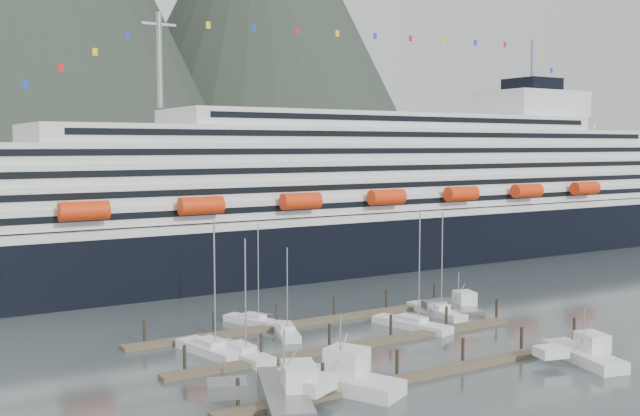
# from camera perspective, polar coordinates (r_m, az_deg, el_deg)

# --- Properties ---
(ground) EXTENTS (1600.00, 1600.00, 0.00)m
(ground) POSITION_cam_1_polar(r_m,az_deg,el_deg) (90.69, 6.48, -10.50)
(ground) COLOR #4B5959
(ground) RESTS_ON ground
(cruise_ship) EXTENTS (210.00, 30.40, 50.30)m
(cruise_ship) POSITION_cam_1_polar(r_m,az_deg,el_deg) (150.06, 2.61, 0.27)
(cruise_ship) COLOR black
(cruise_ship) RESTS_ON ground
(dock_near) EXTENTS (48.18, 2.28, 3.20)m
(dock_near) POSITION_cam_1_polar(r_m,az_deg,el_deg) (80.21, 8.14, -12.35)
(dock_near) COLOR brown
(dock_near) RESTS_ON ground
(dock_mid) EXTENTS (48.18, 2.28, 3.20)m
(dock_mid) POSITION_cam_1_polar(r_m,az_deg,el_deg) (90.17, 2.76, -10.37)
(dock_mid) COLOR brown
(dock_mid) RESTS_ON ground
(dock_far) EXTENTS (48.18, 2.28, 3.20)m
(dock_far) POSITION_cam_1_polar(r_m,az_deg,el_deg) (100.83, -1.46, -8.72)
(dock_far) COLOR brown
(dock_far) RESTS_ON ground
(sailboat_a) EXTENTS (4.90, 10.50, 16.05)m
(sailboat_a) POSITION_cam_1_polar(r_m,az_deg,el_deg) (88.23, -8.35, -10.65)
(sailboat_a) COLOR silver
(sailboat_a) RESTS_ON ground
(sailboat_b) EXTENTS (3.70, 10.51, 14.10)m
(sailboat_b) POSITION_cam_1_polar(r_m,az_deg,el_deg) (86.35, -6.02, -10.99)
(sailboat_b) COLOR silver
(sailboat_b) RESTS_ON ground
(sailboat_c) EXTENTS (5.08, 8.86, 11.65)m
(sailboat_c) POSITION_cam_1_polar(r_m,az_deg,el_deg) (95.53, -2.58, -9.44)
(sailboat_c) COLOR silver
(sailboat_c) RESTS_ON ground
(sailboat_d) EXTENTS (5.56, 11.67, 15.98)m
(sailboat_d) POSITION_cam_1_polar(r_m,az_deg,el_deg) (99.77, 7.00, -8.83)
(sailboat_d) COLOR silver
(sailboat_d) RESTS_ON ground
(sailboat_e) EXTENTS (5.61, 9.19, 13.91)m
(sailboat_e) POSITION_cam_1_polar(r_m,az_deg,el_deg) (101.55, -5.09, -8.58)
(sailboat_e) COLOR silver
(sailboat_e) RESTS_ON ground
(sailboat_g) EXTENTS (3.06, 10.93, 15.09)m
(sailboat_g) POSITION_cam_1_polar(r_m,az_deg,el_deg) (108.10, 8.86, -7.79)
(sailboat_g) COLOR silver
(sailboat_g) RESTS_ON ground
(trawler_a) EXTENTS (11.50, 14.33, 7.66)m
(trawler_a) POSITION_cam_1_polar(r_m,az_deg,el_deg) (71.62, -2.88, -13.89)
(trawler_a) COLOR gray
(trawler_a) RESTS_ON ground
(trawler_b) EXTENTS (11.22, 13.05, 8.19)m
(trawler_b) POSITION_cam_1_polar(r_m,az_deg,el_deg) (75.12, 1.50, -12.94)
(trawler_b) COLOR silver
(trawler_b) RESTS_ON ground
(trawler_d) EXTENTS (8.85, 11.55, 6.58)m
(trawler_d) POSITION_cam_1_polar(r_m,az_deg,el_deg) (89.09, 19.36, -10.46)
(trawler_d) COLOR silver
(trawler_d) RESTS_ON ground
(trawler_e) EXTENTS (8.32, 10.44, 6.42)m
(trawler_e) POSITION_cam_1_polar(r_m,az_deg,el_deg) (109.38, 10.43, -7.44)
(trawler_e) COLOR gray
(trawler_e) RESTS_ON ground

